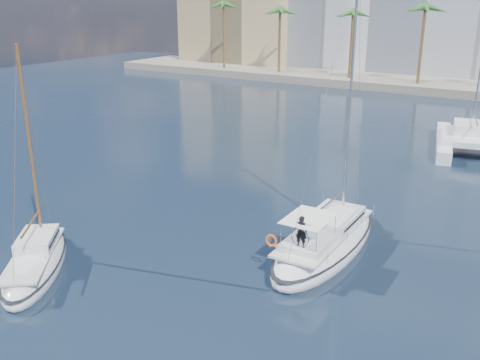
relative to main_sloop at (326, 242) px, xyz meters
The scene contains 9 objects.
ground 4.48m from the main_sloop, 139.79° to the right, with size 160.00×160.00×0.00m, color black.
quay 58.23m from the main_sloop, 93.35° to the left, with size 120.00×14.00×1.20m, color gray.
building_tan_left 80.89m from the main_sloop, 124.47° to the left, with size 22.00×14.00×22.00m, color tan.
palm_left 66.51m from the main_sloop, 124.64° to the left, with size 3.60×3.60×12.30m.
palm_centre 55.11m from the main_sloop, 93.59° to the left, with size 3.60×3.60×12.30m.
main_sloop is the anchor object (origin of this frame).
small_sloop 15.16m from the main_sloop, 139.66° to the right, with size 7.06×8.01×11.73m.
catamaran 25.63m from the main_sloop, 83.03° to the left, with size 8.24×12.71×17.13m.
seagull 2.79m from the main_sloop, 132.84° to the right, with size 1.00×0.43×0.18m.
Camera 1 is at (13.36, -21.94, 13.21)m, focal length 40.00 mm.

